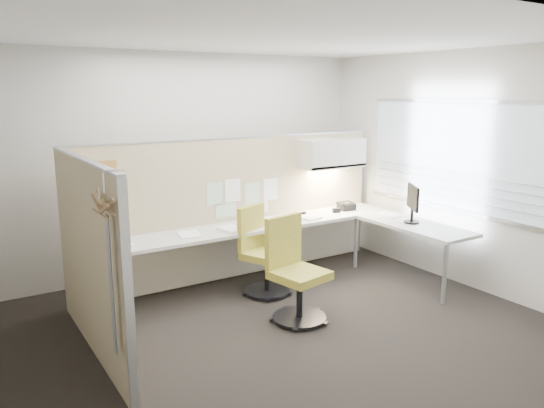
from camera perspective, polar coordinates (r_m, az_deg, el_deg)
floor at (r=5.35m, az=-0.73°, el=-13.65°), size 5.50×4.50×0.01m
ceiling at (r=4.85m, az=-0.83°, el=17.83°), size 5.50×4.50×0.01m
wall_back at (r=6.90m, az=-10.65°, el=4.21°), size 5.50×0.02×2.80m
wall_front at (r=3.27m, az=20.48°, el=-5.02°), size 5.50×0.02×2.80m
wall_right at (r=6.75m, az=19.56°, el=3.55°), size 0.02×4.50×2.80m
window_pane at (r=6.71m, az=19.51°, el=4.80°), size 0.01×2.80×1.30m
partition_back at (r=6.64m, az=-3.97°, el=-0.51°), size 4.10×0.06×1.75m
partition_left at (r=4.94m, az=-19.02°, el=-5.61°), size 0.06×2.20×1.75m
desk at (r=6.50m, az=1.02°, el=-3.24°), size 4.00×2.07×0.73m
overhead_bin at (r=7.10m, az=6.44°, el=5.46°), size 0.90×0.36×0.38m
task_light_strip at (r=7.13m, az=6.40°, el=3.78°), size 0.60×0.06×0.02m
pinned_papers at (r=6.62m, az=-3.24°, el=0.85°), size 1.01×0.00×0.47m
poster at (r=5.93m, az=-17.61°, el=2.79°), size 0.28×0.00×0.35m
chair_left at (r=5.46m, az=2.40°, el=-7.44°), size 0.58×0.60×1.06m
chair_right at (r=6.16m, az=-1.11°, el=-5.37°), size 0.62×0.63×1.01m
monitor at (r=6.67m, az=14.89°, el=0.26°), size 0.26×0.39×0.47m
phone at (r=7.28m, az=7.97°, el=-0.24°), size 0.23×0.21×0.12m
stapler at (r=6.88m, az=3.10°, el=-1.08°), size 0.15×0.07×0.05m
tape_dispenser at (r=7.11m, az=6.94°, el=-0.68°), size 0.11×0.09×0.06m
coat_hook at (r=3.91m, az=-17.53°, el=-1.81°), size 0.18×0.45×1.35m
paper_stack_0 at (r=5.78m, az=-16.25°, el=-4.22°), size 0.25×0.31×0.03m
paper_stack_1 at (r=6.03m, az=-8.94°, el=-3.25°), size 0.28×0.34×0.02m
paper_stack_2 at (r=6.15m, az=-4.36°, el=-2.74°), size 0.28×0.34×0.04m
paper_stack_3 at (r=6.63m, az=-0.08°, el=-1.72°), size 0.25×0.32×0.02m
paper_stack_4 at (r=6.78m, az=3.88°, el=-1.42°), size 0.28×0.34×0.02m
paper_stack_5 at (r=7.06m, az=12.37°, el=-1.13°), size 0.26×0.32×0.02m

